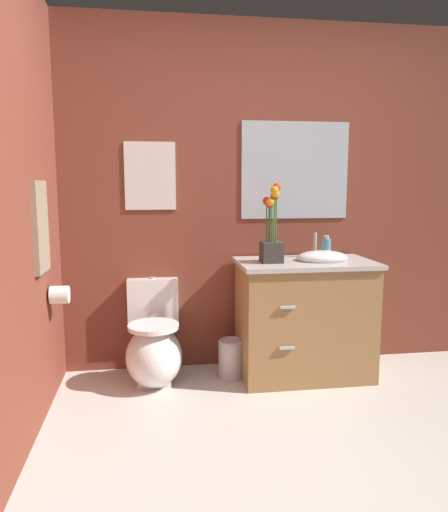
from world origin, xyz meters
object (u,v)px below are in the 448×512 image
soap_bottle (326,248)px  toilet_paper_roll (60,295)px  flower_vase (272,233)px  trash_bin (231,359)px  wall_mirror (295,170)px  hanging_towel (41,227)px  toilet (154,348)px  wall_poster (150,176)px  vanity_cabinet (305,317)px

soap_bottle → toilet_paper_roll: bearing=-172.1°
flower_vase → soap_bottle: flower_vase is taller
trash_bin → toilet_paper_roll: size_ratio=2.47×
wall_mirror → hanging_towel: (-1.67, -0.62, -0.34)m
trash_bin → toilet_paper_roll: toilet_paper_roll is taller
toilet → wall_poster: bearing=90.0°
trash_bin → wall_poster: size_ratio=0.58×
soap_bottle → hanging_towel: 1.90m
flower_vase → vanity_cabinet: bearing=5.6°
toilet → hanging_towel: bearing=-150.1°
vanity_cabinet → wall_mirror: wall_mirror is taller
flower_vase → wall_poster: size_ratio=1.13×
flower_vase → wall_mirror: size_ratio=0.67×
trash_bin → wall_mirror: wall_mirror is taller
soap_bottle → hanging_towel: hanging_towel is taller
toilet_paper_roll → vanity_cabinet: bearing=6.0°
flower_vase → toilet_paper_roll: size_ratio=4.85×
wall_mirror → soap_bottle: bearing=-51.3°
vanity_cabinet → toilet_paper_roll: vanity_cabinet is taller
wall_poster → flower_vase: bearing=-21.6°
vanity_cabinet → flower_vase: (-0.25, -0.02, 0.60)m
flower_vase → wall_poster: wall_poster is taller
wall_poster → toilet_paper_roll: wall_poster is taller
toilet → toilet_paper_roll: bearing=-160.8°
toilet_paper_roll → wall_mirror: bearing=16.0°
soap_bottle → hanging_towel: (-1.85, -0.41, 0.21)m
toilet → toilet_paper_roll: size_ratio=6.27×
vanity_cabinet → hanging_towel: bearing=-168.8°
flower_vase → trash_bin: bearing=168.4°
flower_vase → wall_mirror: wall_mirror is taller
toilet → flower_vase: bearing=-3.6°
toilet → soap_bottle: 1.39m
flower_vase → wall_mirror: 0.59m
wall_poster → wall_mirror: wall_mirror is taller
soap_bottle → wall_mirror: wall_mirror is taller
soap_bottle → hanging_towel: bearing=-167.5°
soap_bottle → toilet_paper_roll: (-1.79, -0.25, -0.22)m
toilet → trash_bin: size_ratio=2.54×
wall_poster → hanging_towel: wall_poster is taller
soap_bottle → toilet_paper_roll: 1.82m
vanity_cabinet → flower_vase: bearing=-174.4°
trash_bin → hanging_towel: hanging_towel is taller
trash_bin → wall_poster: 1.40m
soap_bottle → trash_bin: (-0.69, -0.05, -0.76)m
soap_bottle → toilet: bearing=-177.6°
vanity_cabinet → wall_poster: (-1.05, 0.29, 0.98)m
toilet → wall_poster: size_ratio=1.46×
flower_vase → soap_bottle: 0.45m
wall_mirror → toilet_paper_roll: (-1.62, -0.46, -0.77)m
wall_mirror → hanging_towel: bearing=-159.5°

